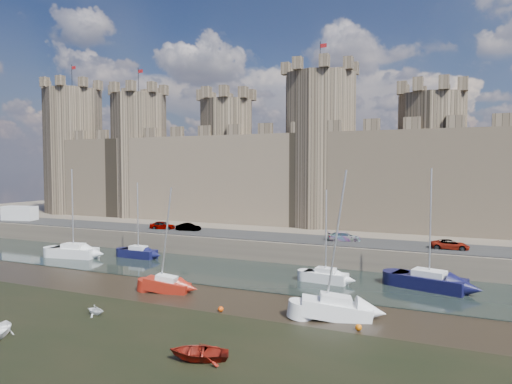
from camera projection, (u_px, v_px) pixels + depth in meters
ground at (67, 358)px, 27.56m from camera, size 160.00×160.00×0.00m
water_channel at (240, 273)px, 49.49m from camera, size 160.00×12.00×0.08m
quay at (326, 224)px, 82.33m from camera, size 160.00×60.00×2.50m
road at (274, 237)px, 58.49m from camera, size 160.00×7.00×0.10m
castle at (303, 166)px, 71.03m from camera, size 108.50×11.00×29.00m
car_0 at (162, 225)px, 65.52m from camera, size 3.82×2.17×1.23m
car_1 at (188, 227)px, 63.81m from camera, size 3.57×1.71×1.13m
car_2 at (344, 237)px, 55.18m from camera, size 4.20×2.78×1.13m
car_3 at (450, 245)px, 49.59m from camera, size 4.10×2.17×1.10m
van at (20, 213)px, 76.26m from camera, size 5.87×3.30×2.42m
sailboat_0 at (74, 251)px, 57.56m from camera, size 6.27×3.31×11.15m
sailboat_1 at (138, 252)px, 57.41m from camera, size 4.73×1.85×9.47m
sailboat_2 at (326, 276)px, 45.15m from camera, size 4.40×2.04×9.20m
sailboat_3 at (429, 281)px, 42.71m from camera, size 6.89×4.13×11.32m
sailboat_4 at (167, 284)px, 41.96m from camera, size 4.39×2.40×9.71m
sailboat_5 at (336, 308)px, 34.64m from camera, size 5.64×3.59×11.37m
dinghy_2 at (0, 330)px, 31.40m from camera, size 3.64×3.79×0.64m
dinghy_3 at (96, 311)px, 35.35m from camera, size 1.57×1.38×0.79m
dinghy_4 at (199, 354)px, 27.21m from camera, size 4.27×3.82×0.73m
buoy_1 at (221, 309)px, 36.24m from camera, size 0.45×0.45×0.45m
buoy_3 at (358, 327)px, 32.10m from camera, size 0.47×0.47×0.47m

